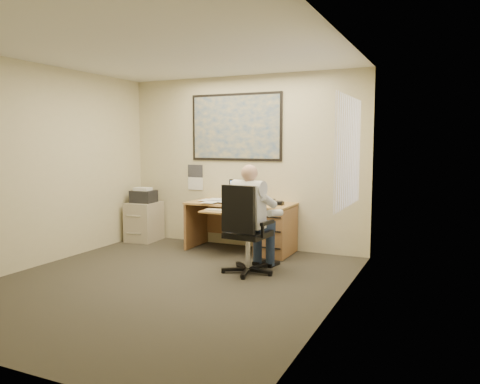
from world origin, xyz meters
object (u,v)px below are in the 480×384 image
at_px(office_chair, 247,248).
at_px(person, 249,219).
at_px(desk, 261,224).
at_px(filing_cabinet, 144,218).

distance_m(office_chair, person, 0.37).
xyz_separation_m(desk, person, (0.25, -1.03, 0.25)).
height_order(desk, person, person).
height_order(desk, office_chair, office_chair).
xyz_separation_m(office_chair, person, (-0.01, 0.08, 0.36)).
bearing_deg(person, desk, 113.16).
bearing_deg(filing_cabinet, desk, -4.64).
height_order(desk, filing_cabinet, desk).
bearing_deg(desk, person, -76.22).
bearing_deg(office_chair, filing_cabinet, 160.69).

